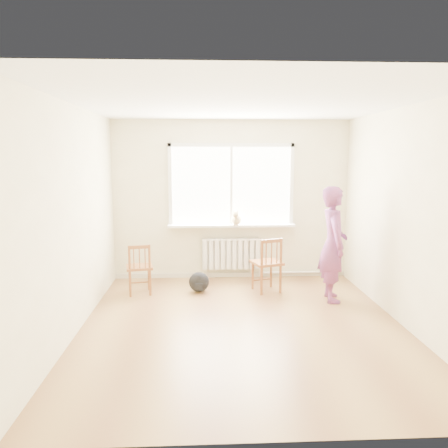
{
  "coord_description": "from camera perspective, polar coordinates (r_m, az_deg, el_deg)",
  "views": [
    {
      "loc": [
        -0.48,
        -5.17,
        2.09
      ],
      "look_at": [
        -0.17,
        1.2,
        1.1
      ],
      "focal_mm": 35.0,
      "sensor_mm": 36.0,
      "label": 1
    }
  ],
  "objects": [
    {
      "name": "windowsill",
      "position": [
        7.41,
        0.98,
        -0.18
      ],
      "size": [
        2.15,
        0.22,
        0.04
      ],
      "primitive_type": "cube",
      "color": "white",
      "rests_on": "back_wall"
    },
    {
      "name": "person",
      "position": [
        6.51,
        14.07,
        -2.55
      ],
      "size": [
        0.44,
        0.63,
        1.67
      ],
      "primitive_type": "imported",
      "rotation": [
        0.0,
        0.0,
        1.51
      ],
      "color": "#B73D4B",
      "rests_on": "floor"
    },
    {
      "name": "radiator",
      "position": [
        7.52,
        0.96,
        -3.85
      ],
      "size": [
        1.0,
        0.12,
        0.55
      ],
      "color": "white",
      "rests_on": "back_wall"
    },
    {
      "name": "window",
      "position": [
        7.42,
        0.95,
        5.51
      ],
      "size": [
        2.12,
        0.05,
        1.42
      ],
      "color": "white",
      "rests_on": "back_wall"
    },
    {
      "name": "back_wall",
      "position": [
        7.47,
        0.93,
        3.13
      ],
      "size": [
        4.0,
        0.01,
        2.7
      ],
      "primitive_type": "cube",
      "color": "beige",
      "rests_on": "ground"
    },
    {
      "name": "floor",
      "position": [
        5.6,
        2.42,
        -13.14
      ],
      "size": [
        4.5,
        4.5,
        0.0
      ],
      "primitive_type": "plane",
      "color": "olive",
      "rests_on": "ground"
    },
    {
      "name": "backpack",
      "position": [
        6.86,
        -3.28,
        -7.57
      ],
      "size": [
        0.33,
        0.26,
        0.32
      ],
      "primitive_type": "ellipsoid",
      "rotation": [
        0.0,
        0.0,
        0.07
      ],
      "color": "black",
      "rests_on": "floor"
    },
    {
      "name": "ceiling",
      "position": [
        5.22,
        2.62,
        15.5
      ],
      "size": [
        4.5,
        4.5,
        0.0
      ],
      "primitive_type": "plane",
      "rotation": [
        3.14,
        0.0,
        0.0
      ],
      "color": "white",
      "rests_on": "back_wall"
    },
    {
      "name": "chair_right",
      "position": [
        6.81,
        5.76,
        -5.31
      ],
      "size": [
        0.53,
        0.51,
        0.86
      ],
      "rotation": [
        0.0,
        0.0,
        3.45
      ],
      "color": "brown",
      "rests_on": "floor"
    },
    {
      "name": "chair_left",
      "position": [
        6.8,
        -10.98,
        -5.78
      ],
      "size": [
        0.45,
        0.44,
        0.78
      ],
      "rotation": [
        0.0,
        0.0,
        3.34
      ],
      "color": "brown",
      "rests_on": "floor"
    },
    {
      "name": "heating_pipe",
      "position": [
        7.82,
        10.17,
        -6.21
      ],
      "size": [
        1.4,
        0.04,
        0.04
      ],
      "primitive_type": "cylinder",
      "rotation": [
        0.0,
        1.57,
        0.0
      ],
      "color": "silver",
      "rests_on": "back_wall"
    },
    {
      "name": "cat",
      "position": [
        7.32,
        1.61,
        0.69
      ],
      "size": [
        0.21,
        0.39,
        0.26
      ],
      "rotation": [
        0.0,
        0.0,
        -0.17
      ],
      "color": "beige",
      "rests_on": "windowsill"
    },
    {
      "name": "baseboard",
      "position": [
        7.7,
        0.91,
        -6.63
      ],
      "size": [
        4.0,
        0.03,
        0.08
      ],
      "primitive_type": "cube",
      "color": "beige",
      "rests_on": "ground"
    }
  ]
}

